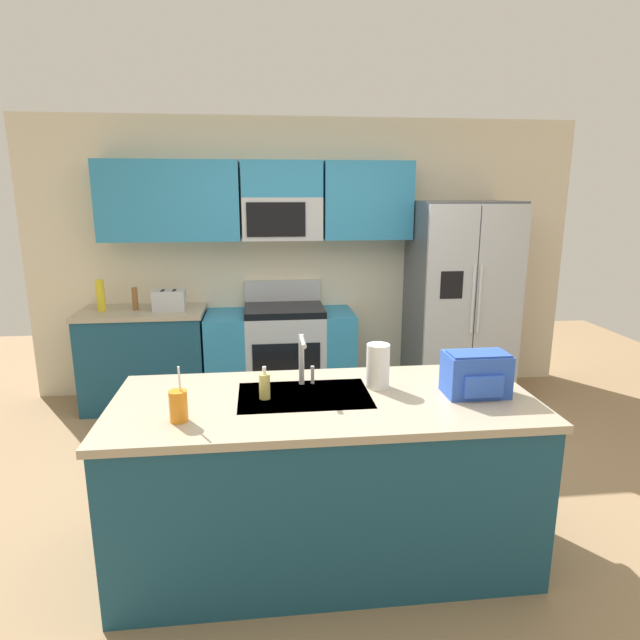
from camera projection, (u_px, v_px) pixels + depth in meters
name	position (u px, v px, depth m)	size (l,w,h in m)	color
ground_plane	(337.00, 501.00, 3.43)	(9.00, 9.00, 0.00)	#997A56
kitchen_wall_unit	(292.00, 241.00, 5.09)	(5.20, 0.43, 2.60)	beige
back_counter	(146.00, 358.00, 4.90)	(1.10, 0.63, 0.90)	navy
range_oven	(281.00, 354.00, 5.04)	(1.36, 0.61, 1.10)	#B7BABF
refrigerator	(460.00, 301.00, 5.05)	(0.90, 0.76, 1.85)	#4C4F54
island_counter	(324.00, 477.00, 2.84)	(2.15, 0.92, 0.90)	navy
toaster	(169.00, 300.00, 4.76)	(0.28, 0.16, 0.18)	#B7BABF
pepper_mill	(135.00, 299.00, 4.77)	(0.05, 0.05, 0.20)	brown
bottle_yellow	(101.00, 295.00, 4.72)	(0.07, 0.07, 0.28)	yellow
sink_faucet	(303.00, 356.00, 2.88)	(0.09, 0.21, 0.28)	#B7BABF
drink_cup_orange	(178.00, 406.00, 2.45)	(0.08, 0.08, 0.27)	orange
soap_dispenser	(265.00, 386.00, 2.72)	(0.06, 0.06, 0.17)	#D8CC66
paper_towel_roll	(378.00, 366.00, 2.86)	(0.12, 0.12, 0.24)	white
backpack	(476.00, 373.00, 2.76)	(0.32, 0.22, 0.23)	blue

